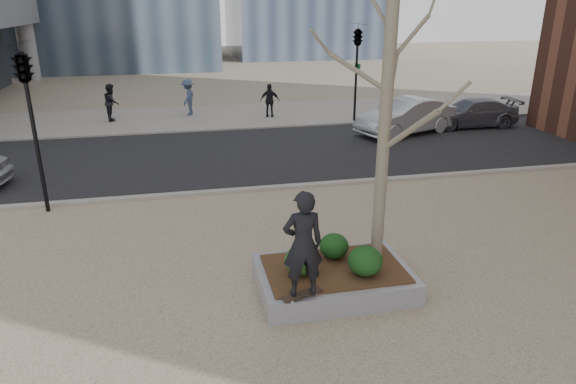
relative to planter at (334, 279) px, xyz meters
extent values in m
plane|color=tan|center=(-1.00, 0.00, -0.23)|extent=(120.00, 120.00, 0.00)
cube|color=black|center=(-1.00, 10.00, -0.21)|extent=(60.00, 8.00, 0.02)
cube|color=gray|center=(-1.00, 17.00, -0.21)|extent=(60.00, 6.00, 0.02)
cube|color=gray|center=(0.00, 0.00, 0.00)|extent=(3.00, 2.00, 0.45)
cube|color=#382314|center=(0.00, 0.00, 0.25)|extent=(2.70, 1.70, 0.04)
ellipsoid|color=#133E14|center=(-0.69, -0.08, 0.54)|extent=(0.66, 0.66, 0.56)
ellipsoid|color=#103512|center=(0.12, 0.43, 0.52)|extent=(0.60, 0.60, 0.51)
ellipsoid|color=#123915|center=(0.50, -0.37, 0.55)|extent=(0.67, 0.67, 0.57)
imported|color=black|center=(-0.85, -0.85, 1.28)|extent=(0.72, 0.47, 1.96)
imported|color=#ABAEB4|center=(6.81, 11.69, 0.55)|extent=(4.83, 2.99, 1.50)
imported|color=#575863|center=(10.29, 12.32, 0.42)|extent=(4.36, 1.91, 1.25)
imported|color=black|center=(-5.86, 17.08, 0.67)|extent=(0.72, 0.90, 1.75)
imported|color=#384865|center=(-2.24, 17.59, 0.69)|extent=(1.01, 1.30, 1.78)
imported|color=black|center=(1.67, 16.25, 0.61)|extent=(1.03, 0.63, 1.63)
camera|label=1|loc=(-2.79, -8.59, 5.22)|focal=32.00mm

